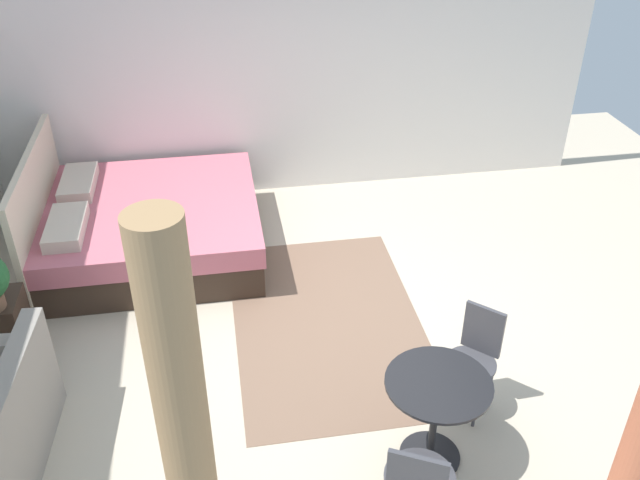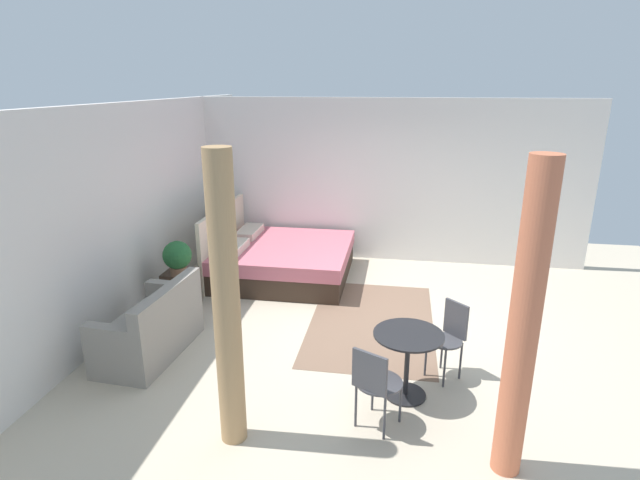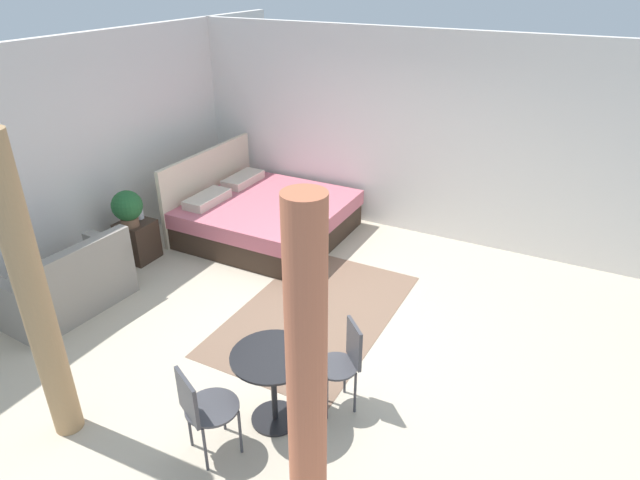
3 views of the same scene
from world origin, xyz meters
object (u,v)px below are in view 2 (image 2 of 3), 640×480
at_px(couch, 152,330).
at_px(nightstand, 181,289).
at_px(cafe_chair_near_couch, 450,333).
at_px(potted_plant, 177,256).
at_px(bed, 281,259).
at_px(cafe_chair_near_window, 375,381).
at_px(vase, 181,261).
at_px(balcony_table, 408,353).

distance_m(couch, nightstand, 1.27).
bearing_deg(cafe_chair_near_couch, couch, 91.53).
relative_size(nightstand, potted_plant, 1.12).
xyz_separation_m(bed, cafe_chair_near_window, (-3.55, -1.72, 0.21)).
bearing_deg(couch, vase, 9.39).
height_order(couch, balcony_table, couch).
relative_size(couch, cafe_chair_near_couch, 1.67).
bearing_deg(potted_plant, nightstand, 18.57).
relative_size(potted_plant, balcony_table, 0.68).
distance_m(couch, vase, 1.44).
bearing_deg(potted_plant, couch, -171.55).
bearing_deg(balcony_table, couch, 82.95).
bearing_deg(couch, cafe_chair_near_window, -109.49).
bearing_deg(bed, potted_plant, 143.93).
distance_m(couch, balcony_table, 2.93).
relative_size(vase, cafe_chair_near_couch, 0.28).
bearing_deg(vase, couch, -170.61).
bearing_deg(couch, cafe_chair_near_couch, -88.47).
bearing_deg(potted_plant, vase, 14.21).
bearing_deg(vase, bed, -42.05).
distance_m(balcony_table, cafe_chair_near_window, 0.64).
xyz_separation_m(nightstand, balcony_table, (-1.62, -3.11, 0.22)).
bearing_deg(vase, potted_plant, -165.79).
distance_m(cafe_chair_near_window, cafe_chair_near_couch, 1.25).
distance_m(nightstand, cafe_chair_near_window, 3.57).
xyz_separation_m(couch, balcony_table, (-0.36, -2.91, 0.18)).
height_order(bed, balcony_table, bed).
distance_m(couch, cafe_chair_near_window, 2.78).
height_order(potted_plant, vase, potted_plant).
relative_size(bed, vase, 8.84).
distance_m(bed, couch, 2.77).
relative_size(nightstand, cafe_chair_near_couch, 0.63).
relative_size(bed, balcony_table, 3.00).
height_order(bed, couch, bed).
bearing_deg(cafe_chair_near_window, cafe_chair_near_couch, -35.79).
xyz_separation_m(balcony_table, cafe_chair_near_couch, (0.45, -0.44, 0.02)).
distance_m(bed, nightstand, 1.75).
xyz_separation_m(potted_plant, cafe_chair_near_window, (-2.08, -2.79, -0.28)).
height_order(couch, nightstand, couch).
bearing_deg(bed, nightstand, 141.12).
distance_m(potted_plant, vase, 0.27).
xyz_separation_m(couch, nightstand, (1.26, 0.21, -0.04)).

